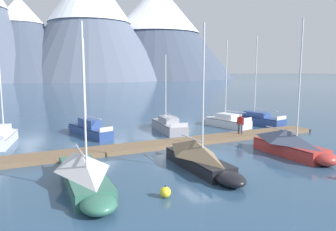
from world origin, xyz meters
name	(u,v)px	position (x,y,z in m)	size (l,w,h in m)	color
ground_plane	(203,157)	(0.00, 0.00, 0.00)	(700.00, 700.00, 0.00)	#2D4C6B
mountain_shoulder_ridge	(21,38)	(-14.87, 164.35, 21.25)	(69.20, 69.20, 41.57)	#424C60
mountain_east_summit	(90,19)	(19.55, 162.26, 32.38)	(81.74, 81.74, 60.99)	slate
mountain_rear_spur	(105,36)	(29.24, 172.96, 24.71)	(65.88, 65.88, 47.81)	slate
mountain_north_horn	(157,28)	(62.58, 175.78, 31.18)	(95.35, 95.35, 58.53)	#424C60
dock	(178,143)	(0.00, 4.00, 0.15)	(26.68, 4.12, 0.30)	brown
sailboat_nearest_berth	(3,136)	(-12.47, 9.58, 0.56)	(2.21, 6.15, 7.44)	white
sailboat_second_berth	(84,173)	(-7.98, -2.55, 0.72)	(2.10, 7.51, 7.87)	#336B56
sailboat_mid_dock_port	(88,129)	(-5.87, 10.30, 0.58)	(3.22, 7.00, 8.34)	navy
sailboat_mid_dock_starboard	(200,156)	(-1.38, -2.16, 0.76)	(1.98, 7.05, 8.28)	black
sailboat_far_berth	(167,125)	(1.45, 9.71, 0.55)	(2.17, 6.85, 7.12)	#93939E
sailboat_outer_slip	(291,143)	(5.73, -1.79, 0.82)	(2.25, 6.23, 8.96)	#B2332D
sailboat_end_of_dock	(225,121)	(7.79, 9.64, 0.54)	(3.23, 5.72, 8.63)	silver
sailboat_last_slip	(254,118)	(11.58, 9.99, 0.54)	(3.14, 7.31, 9.20)	navy
person_on_dock	(240,123)	(5.99, 4.42, 1.26)	(0.43, 0.46, 1.69)	#384256
mooring_buoy_channel_marker	(165,192)	(-4.81, -5.35, 0.25)	(0.51, 0.51, 0.59)	yellow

